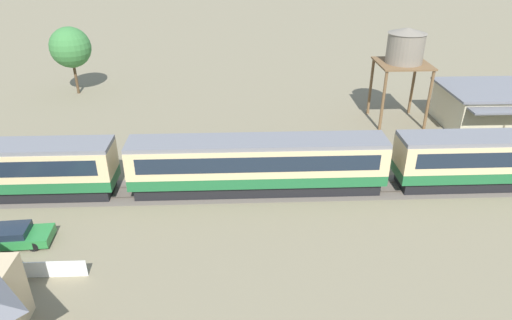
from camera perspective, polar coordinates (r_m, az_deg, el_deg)
The scene contains 7 objects.
ground_plane at distance 33.94m, azimuth -2.06°, elevation -3.52°, with size 600.00×600.00×0.00m, color #7A7056.
passenger_train at distance 32.60m, azimuth 0.67°, elevation -0.34°, with size 57.19×2.89×4.07m.
railway_track at distance 33.77m, azimuth 2.26°, elevation -3.69°, with size 117.26×3.60×0.04m.
station_building at distance 49.11m, azimuth 26.95°, elevation 5.94°, with size 8.75×8.81×3.79m.
water_tower at distance 45.59m, azimuth 18.15°, elevation 13.07°, with size 4.80×4.80×9.12m.
parked_car_green at distance 31.74m, azimuth -28.17°, elevation -8.39°, with size 4.63×2.17×1.18m.
yard_tree_0 at distance 56.00m, azimuth -22.19°, elevation 12.90°, with size 4.47×4.47×7.55m.
Camera 1 is at (-0.02, -29.15, 17.38)m, focal length 32.00 mm.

